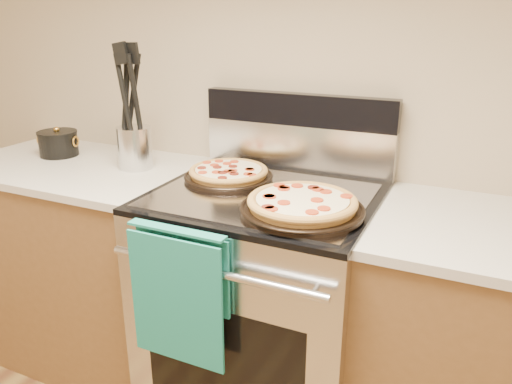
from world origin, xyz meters
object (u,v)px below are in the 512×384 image
at_px(pepperoni_pizza_front, 302,205).
at_px(utensil_crock, 135,148).
at_px(pepperoni_pizza_back, 229,173).
at_px(saucepan, 58,144).
at_px(range_body, 265,310).

relative_size(pepperoni_pizza_front, utensil_crock, 2.22).
bearing_deg(pepperoni_pizza_back, saucepan, 178.19).
bearing_deg(pepperoni_pizza_front, pepperoni_pizza_back, 150.95).
xyz_separation_m(range_body, pepperoni_pizza_back, (-0.18, 0.07, 0.50)).
height_order(pepperoni_pizza_front, utensil_crock, utensil_crock).
xyz_separation_m(pepperoni_pizza_back, utensil_crock, (-0.43, 0.01, 0.05)).
bearing_deg(utensil_crock, pepperoni_pizza_back, -1.88).
distance_m(range_body, pepperoni_pizza_front, 0.55).
height_order(range_body, saucepan, saucepan).
bearing_deg(pepperoni_pizza_front, saucepan, 169.47).
height_order(range_body, utensil_crock, utensil_crock).
xyz_separation_m(pepperoni_pizza_front, saucepan, (-1.22, 0.23, 0.01)).
xyz_separation_m(utensil_crock, saucepan, (-0.43, 0.01, -0.03)).
distance_m(pepperoni_pizza_back, utensil_crock, 0.44).
relative_size(pepperoni_pizza_back, pepperoni_pizza_front, 0.86).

